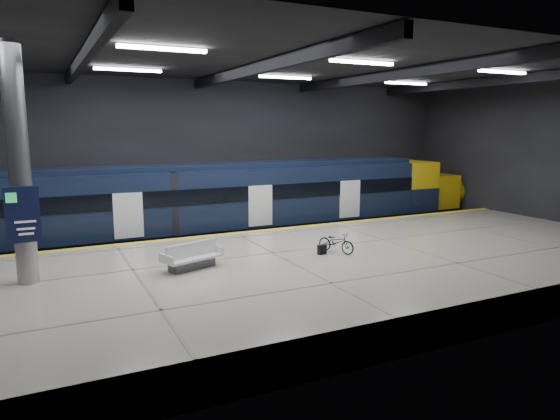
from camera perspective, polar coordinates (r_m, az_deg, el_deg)
ground at (r=19.45m, az=-2.04°, el=-7.38°), size 30.00×30.00×0.00m
room_shell at (r=18.62m, az=-2.15°, el=9.72°), size 30.10×16.10×8.05m
platform at (r=17.13m, az=1.39°, el=-7.80°), size 30.00×11.00×1.10m
safety_strip at (r=21.64m, az=-5.02°, el=-2.66°), size 30.00×0.40×0.01m
rails at (r=24.39m, az=-7.31°, el=-3.78°), size 30.00×1.52×0.16m
train at (r=24.18m, az=-6.22°, el=0.90°), size 29.40×2.84×3.79m
bench at (r=16.44m, az=-10.02°, el=-5.58°), size 2.12×1.39×0.87m
bicycle at (r=18.33m, az=6.44°, el=-3.67°), size 1.11×1.55×0.77m
pannier_bag at (r=18.07m, az=4.82°, el=-4.53°), size 0.31×0.20×0.35m
info_column at (r=16.04m, az=-27.65°, el=4.20°), size 0.90×0.78×6.90m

